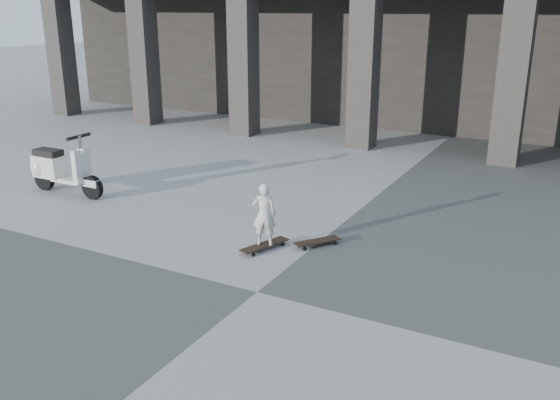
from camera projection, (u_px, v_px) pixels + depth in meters
The scene contains 6 objects.
ground at pixel (257, 292), 7.69m from camera, with size 90.00×90.00×0.00m, color #464644.
colonnade at pixel (480, 23), 18.29m from camera, with size 28.00×8.82×6.00m.
longboard at pixel (265, 245), 9.02m from camera, with size 0.47×0.86×0.08m.
skateboard_spare at pixel (317, 242), 9.16m from camera, with size 0.59×0.71×0.09m.
child at pixel (264, 214), 8.86m from camera, with size 0.35×0.23×0.97m, color beige.
scooter at pixel (55, 168), 11.70m from camera, with size 1.77×0.57×1.23m.
Camera 1 is at (3.53, -5.98, 3.53)m, focal length 38.00 mm.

